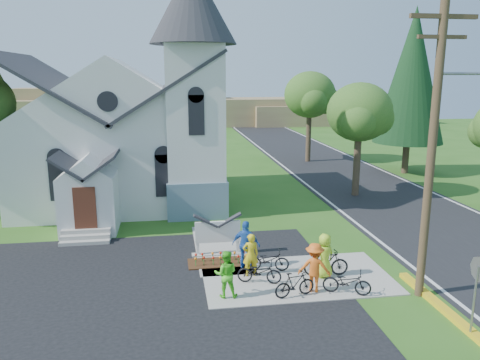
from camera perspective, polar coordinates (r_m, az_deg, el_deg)
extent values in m
plane|color=#2C5B1A|center=(17.33, 2.51, -12.82)|extent=(120.00, 120.00, 0.00)
cube|color=black|center=(15.76, -22.90, -16.59)|extent=(20.00, 16.00, 0.02)
cube|color=black|center=(33.87, 14.27, -0.43)|extent=(8.00, 90.00, 0.02)
cube|color=#9E998F|center=(18.08, 6.96, -11.68)|extent=(7.00, 4.00, 0.05)
cube|color=silver|center=(28.91, -14.36, 2.40)|extent=(11.00, 9.00, 5.00)
cube|color=slate|center=(25.89, -5.35, -1.82)|extent=(3.20, 3.20, 2.00)
cube|color=silver|center=(25.25, -5.51, 5.89)|extent=(3.00, 3.00, 9.00)
cone|color=#27272C|center=(25.32, -5.84, 20.66)|extent=(4.50, 4.50, 4.00)
cube|color=silver|center=(23.75, -17.89, -2.73)|extent=(2.60, 2.40, 2.80)
cube|color=#522617|center=(22.56, -18.38, -3.30)|extent=(1.00, 0.10, 2.00)
cube|color=#9E998F|center=(20.05, -2.70, -9.02)|extent=(2.20, 0.40, 0.10)
cube|color=white|center=(19.81, -5.18, -7.78)|extent=(0.12, 0.12, 1.00)
cube|color=white|center=(19.97, -0.27, -7.56)|extent=(0.12, 0.12, 1.00)
cube|color=white|center=(19.70, -2.73, -6.31)|extent=(1.90, 0.14, 0.90)
cube|color=#37200F|center=(19.22, -2.41, -10.04)|extent=(2.60, 1.10, 0.07)
cylinder|color=#463023|center=(16.37, 22.31, 3.10)|extent=(0.28, 0.28, 10.00)
cube|color=#463023|center=(16.28, 23.60, 17.82)|extent=(2.20, 0.14, 0.14)
cube|color=#463023|center=(16.22, 23.41, 15.72)|extent=(1.60, 0.12, 0.12)
cylinder|color=gray|center=(16.78, 26.33, 11.55)|extent=(2.20, 0.10, 0.10)
cylinder|color=gray|center=(15.38, 26.63, -13.16)|extent=(0.07, 0.07, 2.20)
cylinder|color=#B21414|center=(15.02, 27.17, -9.67)|extent=(0.04, 0.76, 0.76)
cylinder|color=#3B2C20|center=(30.19, 14.05, 1.92)|extent=(0.44, 0.44, 4.05)
ellipsoid|color=#2F6021|center=(29.77, 14.38, 8.03)|extent=(4.00, 4.00, 3.60)
cylinder|color=#3B2C20|center=(41.48, 8.35, 5.33)|extent=(0.44, 0.44, 4.50)
ellipsoid|color=#2F6021|center=(41.19, 8.51, 10.26)|extent=(4.40, 4.40, 3.96)
cylinder|color=#3B2C20|center=(38.44, 19.53, 2.57)|extent=(0.50, 0.50, 2.40)
cone|color=black|center=(37.93, 20.23, 11.83)|extent=(5.20, 5.20, 10.00)
cube|color=#876B4C|center=(72.12, -1.46, 8.32)|extent=(60.00, 8.00, 4.00)
cube|color=#876B4C|center=(73.80, -14.23, 8.67)|extent=(30.00, 6.00, 5.60)
cube|color=#876B4C|center=(73.98, 11.25, 7.81)|extent=(25.00, 6.00, 3.00)
imported|color=gold|center=(17.72, 1.30, -9.11)|extent=(0.62, 0.42, 1.66)
imported|color=black|center=(17.30, 2.37, -11.14)|extent=(1.71, 1.00, 0.85)
imported|color=#50D728|center=(16.15, -1.74, -11.37)|extent=(0.88, 0.73, 1.65)
imported|color=black|center=(16.41, 6.69, -12.51)|extent=(1.54, 0.71, 0.89)
imported|color=blue|center=(18.39, 0.74, -7.87)|extent=(1.21, 0.88, 1.90)
imported|color=black|center=(18.34, 3.44, -9.71)|extent=(1.71, 0.91, 0.86)
imported|color=orange|center=(16.72, 9.07, -10.47)|extent=(1.28, 0.98, 1.75)
imported|color=black|center=(18.13, 10.45, -9.90)|extent=(1.74, 0.63, 1.02)
imported|color=#A9D928|center=(17.90, 10.26, -9.04)|extent=(0.95, 0.77, 1.68)
imported|color=black|center=(16.90, 12.90, -12.03)|extent=(1.74, 1.18, 0.87)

